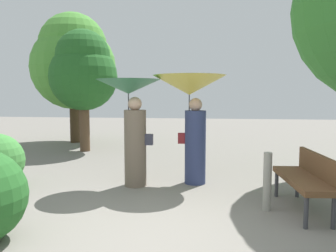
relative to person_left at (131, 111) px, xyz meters
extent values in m
plane|color=slate|center=(0.61, -2.22, -1.39)|extent=(40.00, 40.00, 0.00)
cylinder|color=#6B5B4C|center=(0.07, 0.00, -0.69)|extent=(0.40, 0.40, 1.41)
sphere|color=tan|center=(0.07, 0.00, 0.13)|extent=(0.25, 0.25, 0.25)
cylinder|color=#333338|center=(-0.05, 0.00, -0.08)|extent=(0.02, 0.02, 0.78)
cone|color=#33724C|center=(-0.05, 0.00, 0.44)|extent=(1.16, 1.16, 0.26)
cube|color=#333342|center=(0.33, -0.02, -0.52)|extent=(0.14, 0.10, 0.20)
cylinder|color=navy|center=(1.16, 0.31, -0.70)|extent=(0.40, 0.40, 1.39)
sphere|color=tan|center=(1.16, 0.31, 0.11)|extent=(0.25, 0.25, 0.25)
cylinder|color=#333338|center=(1.04, 0.32, -0.10)|extent=(0.02, 0.02, 0.77)
cone|color=#D8C64C|center=(1.04, 0.32, 0.47)|extent=(1.37, 1.37, 0.37)
cube|color=maroon|center=(0.90, 0.33, -0.53)|extent=(0.14, 0.10, 0.20)
cylinder|color=#38383D|center=(2.54, -0.37, -1.17)|extent=(0.06, 0.06, 0.44)
cylinder|color=#38383D|center=(2.88, -0.34, -1.17)|extent=(0.06, 0.06, 0.44)
cylinder|color=#38383D|center=(2.65, -1.71, -1.17)|extent=(0.06, 0.06, 0.44)
cylinder|color=#38383D|center=(2.99, -1.68, -1.17)|extent=(0.06, 0.06, 0.44)
cube|color=brown|center=(2.76, -1.03, -0.93)|extent=(0.56, 1.53, 0.08)
cube|color=brown|center=(3.00, -1.01, -0.74)|extent=(0.18, 1.50, 0.35)
cylinder|color=brown|center=(-2.29, 3.58, 0.08)|extent=(0.29, 0.29, 2.94)
sphere|color=#235B23|center=(-2.29, 3.58, 0.82)|extent=(1.99, 1.99, 1.99)
sphere|color=#235B23|center=(-2.29, 3.58, 1.41)|extent=(1.59, 1.59, 1.59)
cylinder|color=#42301E|center=(-3.32, 5.31, 0.36)|extent=(0.35, 0.35, 3.51)
sphere|color=#4C9338|center=(-3.32, 5.31, 1.24)|extent=(2.91, 2.91, 2.91)
sphere|color=#4C9338|center=(-3.32, 5.31, 1.94)|extent=(2.33, 2.33, 2.33)
cylinder|color=gray|center=(2.27, -1.08, -0.96)|extent=(0.12, 0.12, 0.86)
camera|label=1|loc=(1.45, -5.99, 0.29)|focal=35.89mm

